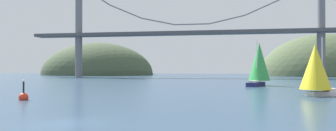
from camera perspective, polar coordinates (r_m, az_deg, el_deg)
ground_plane at (r=22.16m, az=-18.47°, el=-10.34°), size 360.00×360.00×0.00m
headland_left at (r=167.55m, az=-13.28°, el=-1.73°), size 61.34×44.00×34.77m
headland_right at (r=162.11m, az=27.53°, el=-1.74°), size 60.30×44.00×39.97m
suspension_bridge at (r=115.57m, az=4.51°, el=6.54°), size 127.90×6.00×37.71m
sailboat_green_sail at (r=66.93m, az=16.84°, el=0.48°), size 6.20×8.32×9.67m
sailboat_yellow_sail at (r=45.20m, az=26.19°, el=-0.46°), size 7.18×5.72×7.96m
channel_buoy at (r=39.81m, az=-25.66°, el=-5.36°), size 1.10×1.10×2.64m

